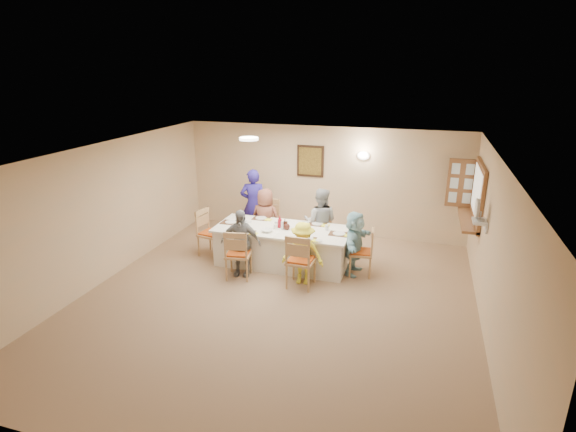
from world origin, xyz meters
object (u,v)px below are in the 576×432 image
(desk_fan, at_px, (479,212))
(diner_front_left, at_px, (241,243))
(diner_back_right, at_px, (320,222))
(condiment_ketchup, at_px, (280,222))
(chair_front_right, at_px, (301,260))
(diner_right_end, at_px, (355,243))
(caregiver, at_px, (254,204))
(chair_left_end, at_px, (211,233))
(chair_back_right, at_px, (321,231))
(serving_hatch, at_px, (478,194))
(diner_front_right, at_px, (303,253))
(chair_right_end, at_px, (361,251))
(dining_table, at_px, (283,246))
(chair_front_left, at_px, (238,253))
(diner_back_left, at_px, (265,219))
(chair_back_left, at_px, (267,224))

(desk_fan, xyz_separation_m, diner_front_left, (-4.04, -0.25, -0.91))
(diner_back_right, relative_size, condiment_ketchup, 5.96)
(chair_front_right, xyz_separation_m, diner_right_end, (0.82, 0.80, 0.11))
(desk_fan, xyz_separation_m, condiment_ketchup, (-3.50, 0.45, -0.67))
(diner_back_right, height_order, caregiver, caregiver)
(desk_fan, height_order, chair_left_end, desk_fan)
(chair_back_right, relative_size, chair_left_end, 0.96)
(desk_fan, relative_size, chair_front_right, 0.29)
(chair_back_right, bearing_deg, diner_back_right, -96.61)
(caregiver, relative_size, condiment_ketchup, 6.74)
(serving_hatch, height_order, diner_front_right, serving_hatch)
(chair_right_end, distance_m, diner_front_left, 2.26)
(dining_table, distance_m, chair_back_right, 1.00)
(chair_front_left, height_order, condiment_ketchup, condiment_ketchup)
(dining_table, distance_m, diner_back_left, 0.95)
(chair_back_left, bearing_deg, condiment_ketchup, -60.65)
(serving_hatch, bearing_deg, chair_left_end, -169.78)
(chair_back_left, xyz_separation_m, diner_front_left, (0.00, -1.48, 0.13))
(chair_front_right, bearing_deg, desk_fan, -171.19)
(serving_hatch, bearing_deg, desk_fan, -94.66)
(dining_table, height_order, chair_right_end, chair_right_end)
(diner_front_right, bearing_deg, caregiver, 128.22)
(chair_right_end, distance_m, diner_right_end, 0.20)
(diner_front_right, xyz_separation_m, caregiver, (-1.65, 1.83, 0.23))
(chair_right_end, bearing_deg, diner_back_right, -130.60)
(desk_fan, distance_m, chair_right_end, 2.22)
(chair_back_left, height_order, chair_left_end, chair_back_left)
(chair_front_right, xyz_separation_m, diner_front_left, (-1.20, 0.12, 0.13))
(chair_back_right, relative_size, diner_front_left, 0.73)
(chair_front_right, distance_m, diner_back_left, 1.91)
(chair_right_end, height_order, diner_back_right, diner_back_right)
(chair_front_right, bearing_deg, serving_hatch, -148.35)
(chair_back_right, distance_m, chair_left_end, 2.29)
(chair_left_end, bearing_deg, serving_hatch, -68.87)
(diner_back_right, height_order, diner_front_left, diner_back_right)
(chair_left_end, height_order, diner_back_left, diner_back_left)
(chair_front_left, height_order, diner_back_right, diner_back_right)
(chair_front_left, relative_size, diner_front_right, 0.83)
(chair_back_left, bearing_deg, diner_right_end, -26.95)
(desk_fan, bearing_deg, serving_hatch, 85.34)
(chair_right_end, distance_m, condiment_ketchup, 1.67)
(chair_back_left, height_order, condiment_ketchup, chair_back_left)
(chair_left_end, bearing_deg, chair_back_right, -58.68)
(chair_front_right, bearing_deg, dining_table, -51.72)
(diner_back_right, relative_size, diner_front_right, 1.23)
(chair_back_right, xyz_separation_m, diner_back_left, (-1.20, -0.12, 0.19))
(condiment_ketchup, bearing_deg, chair_front_left, -123.15)
(dining_table, distance_m, chair_front_right, 1.01)
(dining_table, bearing_deg, chair_back_right, 53.13)
(dining_table, bearing_deg, chair_front_left, -126.87)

